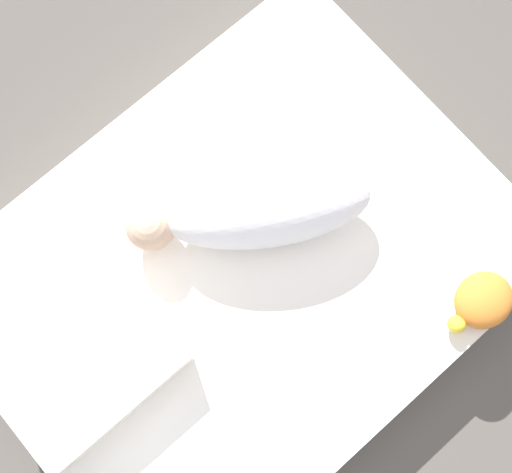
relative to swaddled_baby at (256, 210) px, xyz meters
The scene contains 5 objects.
ground_plane 0.27m from the swaddled_baby, 35.35° to the left, with size 12.00×12.00×0.00m, color #514C47.
bed_mattress 0.20m from the swaddled_baby, 35.35° to the left, with size 1.23×0.97×0.16m.
swaddled_baby is the anchor object (origin of this frame).
pillow 0.51m from the swaddled_baby, ahead, with size 0.37×0.32×0.11m.
turtle_plush 0.55m from the swaddled_baby, 117.53° to the left, with size 0.17×0.12×0.08m.
Camera 1 is at (0.10, 0.16, 1.56)m, focal length 42.00 mm.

